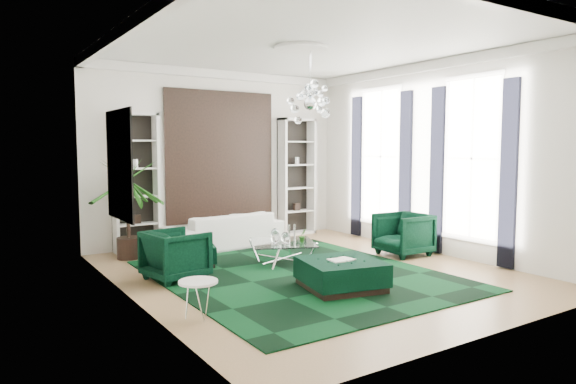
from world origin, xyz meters
TOP-DOWN VIEW (x-y plane):
  - floor at (0.00, 0.00)m, footprint 6.00×7.00m
  - ceiling at (0.00, 0.00)m, footprint 6.00×7.00m
  - wall_back at (0.00, 3.51)m, footprint 6.00×0.02m
  - wall_front at (0.00, -3.51)m, footprint 6.00×0.02m
  - wall_left at (-3.01, 0.00)m, footprint 0.02×7.00m
  - wall_right at (3.01, 0.00)m, footprint 0.02×7.00m
  - crown_molding at (0.00, 0.00)m, footprint 6.00×7.00m
  - ceiling_medallion at (0.00, 0.30)m, footprint 0.90×0.90m
  - tapestry at (0.00, 3.46)m, footprint 2.50×0.06m
  - shelving_left at (-1.95, 3.31)m, footprint 0.90×0.38m
  - shelving_right at (1.95, 3.31)m, footprint 0.90×0.38m
  - painting at (-2.97, 0.60)m, footprint 0.04×1.30m
  - window_near at (2.99, -0.90)m, footprint 0.03×1.10m
  - curtain_near_a at (2.96, -1.68)m, footprint 0.07×0.30m
  - curtain_near_b at (2.96, -0.12)m, footprint 0.07×0.30m
  - window_far at (2.99, 1.50)m, footprint 0.03×1.10m
  - curtain_far_a at (2.96, 0.72)m, footprint 0.07×0.30m
  - curtain_far_b at (2.96, 2.28)m, footprint 0.07×0.30m
  - rug at (-0.32, -0.10)m, footprint 4.20×5.00m
  - sofa at (-0.29, 2.70)m, footprint 2.58×1.25m
  - armchair_left at (-2.10, 0.76)m, footprint 1.02×1.00m
  - armchair_right at (2.30, 0.11)m, footprint 0.95×0.92m
  - coffee_table at (-0.03, 0.84)m, footprint 1.48×1.48m
  - ottoman_side at (-1.55, 1.53)m, footprint 1.05×1.05m
  - ottoman_front at (-0.25, -1.12)m, footprint 1.31×1.31m
  - book at (-0.25, -1.12)m, footprint 0.38×0.25m
  - side_table at (-2.55, -1.19)m, footprint 0.58×0.58m
  - palm at (-2.28, 2.73)m, footprint 1.82×1.82m
  - chandelier at (0.18, 0.28)m, footprint 1.17×1.17m
  - table_plant at (0.25, 0.61)m, footprint 0.14×0.11m

SIDE VIEW (x-z plane):
  - floor at x=0.00m, z-range -0.02..0.00m
  - rug at x=-0.32m, z-range 0.00..0.02m
  - ottoman_side at x=-1.55m, z-range 0.00..0.38m
  - coffee_table at x=-0.03m, z-range 0.00..0.39m
  - ottoman_front at x=-0.25m, z-range 0.00..0.44m
  - side_table at x=-2.55m, z-range 0.00..0.47m
  - sofa at x=-0.29m, z-range 0.00..0.73m
  - armchair_left at x=-2.10m, z-range 0.00..0.80m
  - armchair_right at x=2.30m, z-range 0.00..0.83m
  - book at x=-0.25m, z-range 0.44..0.47m
  - table_plant at x=0.25m, z-range 0.39..0.63m
  - palm at x=-2.28m, z-range 0.00..2.44m
  - shelving_left at x=-1.95m, z-range 0.00..2.80m
  - shelving_right at x=1.95m, z-range 0.00..2.80m
  - curtain_near_a at x=2.96m, z-range 0.02..3.27m
  - curtain_near_b at x=2.96m, z-range 0.02..3.27m
  - curtain_far_a at x=2.96m, z-range 0.02..3.27m
  - curtain_far_b at x=2.96m, z-range 0.02..3.27m
  - painting at x=-2.97m, z-range 1.05..2.65m
  - wall_back at x=0.00m, z-range 0.00..3.80m
  - wall_front at x=0.00m, z-range 0.00..3.80m
  - wall_left at x=-3.01m, z-range 0.00..3.80m
  - wall_right at x=3.01m, z-range 0.00..3.80m
  - tapestry at x=0.00m, z-range 0.50..3.30m
  - window_near at x=2.99m, z-range 0.45..3.35m
  - window_far at x=2.99m, z-range 0.45..3.35m
  - chandelier at x=0.18m, z-range 2.45..3.25m
  - crown_molding at x=0.00m, z-range 3.61..3.79m
  - ceiling_medallion at x=0.00m, z-range 3.75..3.79m
  - ceiling at x=0.00m, z-range 3.80..3.82m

